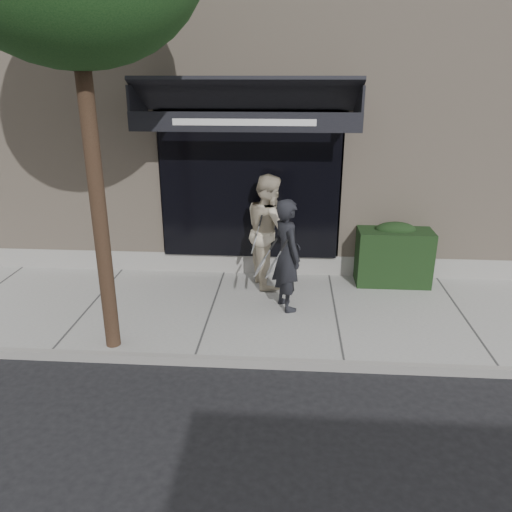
{
  "coord_description": "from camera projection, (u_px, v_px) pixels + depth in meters",
  "views": [
    {
      "loc": [
        -0.76,
        -7.31,
        3.71
      ],
      "look_at": [
        -1.32,
        0.6,
        0.8
      ],
      "focal_mm": 35.0,
      "sensor_mm": 36.0,
      "label": 1
    }
  ],
  "objects": [
    {
      "name": "pedestrian_front",
      "position": [
        287.0,
        255.0,
        7.83
      ],
      "size": [
        0.84,
        0.87,
        1.81
      ],
      "color": "black",
      "rests_on": "sidewalk"
    },
    {
      "name": "hedge",
      "position": [
        393.0,
        254.0,
        8.94
      ],
      "size": [
        1.3,
        0.7,
        1.14
      ],
      "color": "black",
      "rests_on": "sidewalk"
    },
    {
      "name": "curb",
      "position": [
        344.0,
        366.0,
        6.59
      ],
      "size": [
        20.0,
        0.1,
        0.14
      ],
      "primitive_type": "cube",
      "color": "gray",
      "rests_on": "ground"
    },
    {
      "name": "pedestrian_back",
      "position": [
        269.0,
        230.0,
        8.75
      ],
      "size": [
        1.01,
        1.15,
        1.99
      ],
      "color": "beige",
      "rests_on": "sidewalk"
    },
    {
      "name": "sidewalk",
      "position": [
        335.0,
        314.0,
        8.05
      ],
      "size": [
        20.0,
        3.0,
        0.12
      ],
      "primitive_type": "cube",
      "color": "gray",
      "rests_on": "ground"
    },
    {
      "name": "building_facade",
      "position": [
        324.0,
        117.0,
        11.77
      ],
      "size": [
        14.3,
        8.04,
        5.64
      ],
      "color": "tan",
      "rests_on": "ground"
    },
    {
      "name": "ground",
      "position": [
        335.0,
        317.0,
        8.07
      ],
      "size": [
        80.0,
        80.0,
        0.0
      ],
      "primitive_type": "plane",
      "color": "black",
      "rests_on": "ground"
    }
  ]
}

